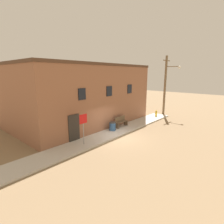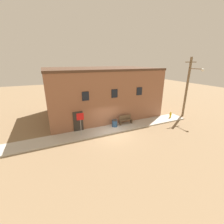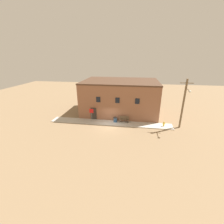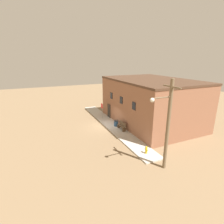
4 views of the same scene
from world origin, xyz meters
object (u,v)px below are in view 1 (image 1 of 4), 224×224
(bench, at_px, (121,122))
(utility_pole, at_px, (166,84))
(trash_bin, at_px, (112,126))
(stop_sign, at_px, (83,123))
(fire_hydrant, at_px, (156,113))

(bench, bearing_deg, utility_pole, -3.44)
(bench, distance_m, trash_bin, 1.45)
(trash_bin, height_order, utility_pole, utility_pole)
(stop_sign, bearing_deg, trash_bin, 8.15)
(stop_sign, relative_size, utility_pole, 0.30)
(stop_sign, height_order, trash_bin, stop_sign)
(utility_pole, bearing_deg, trash_bin, 177.88)
(stop_sign, distance_m, utility_pole, 14.11)
(fire_hydrant, bearing_deg, trash_bin, 176.75)
(bench, bearing_deg, trash_bin, -174.22)
(fire_hydrant, distance_m, trash_bin, 7.70)
(stop_sign, bearing_deg, bench, 7.51)
(trash_bin, bearing_deg, utility_pole, -2.12)
(stop_sign, xyz_separation_m, trash_bin, (3.86, 0.55, -1.20))
(fire_hydrant, bearing_deg, utility_pole, 1.52)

